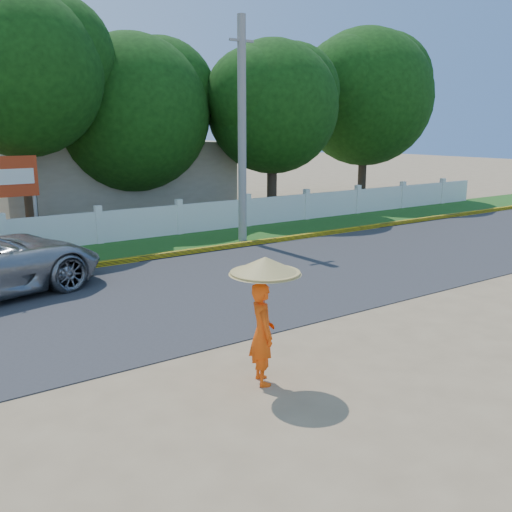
{
  "coord_description": "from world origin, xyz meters",
  "views": [
    {
      "loc": [
        -6.42,
        -7.22,
        3.85
      ],
      "look_at": [
        0.0,
        2.0,
        1.3
      ],
      "focal_mm": 40.0,
      "sensor_mm": 36.0,
      "label": 1
    }
  ],
  "objects": [
    {
      "name": "ground",
      "position": [
        0.0,
        0.0,
        0.0
      ],
      "size": [
        120.0,
        120.0,
        0.0
      ],
      "primitive_type": "plane",
      "color": "#9E8460",
      "rests_on": "ground"
    },
    {
      "name": "road",
      "position": [
        0.0,
        4.5,
        0.01
      ],
      "size": [
        60.0,
        7.0,
        0.02
      ],
      "primitive_type": "cube",
      "color": "#38383A",
      "rests_on": "ground"
    },
    {
      "name": "grass_verge",
      "position": [
        0.0,
        9.75,
        0.01
      ],
      "size": [
        60.0,
        3.5,
        0.03
      ],
      "primitive_type": "cube",
      "color": "#2D601E",
      "rests_on": "ground"
    },
    {
      "name": "curb",
      "position": [
        0.0,
        8.05,
        0.08
      ],
      "size": [
        40.0,
        0.18,
        0.16
      ],
      "primitive_type": "cube",
      "color": "yellow",
      "rests_on": "ground"
    },
    {
      "name": "fence",
      "position": [
        0.0,
        11.2,
        0.55
      ],
      "size": [
        40.0,
        0.1,
        1.1
      ],
      "primitive_type": "cube",
      "color": "silver",
      "rests_on": "ground"
    },
    {
      "name": "building_near",
      "position": [
        3.0,
        18.0,
        1.6
      ],
      "size": [
        10.0,
        6.0,
        3.2
      ],
      "primitive_type": "cube",
      "color": "#B7AD99",
      "rests_on": "ground"
    },
    {
      "name": "utility_pole",
      "position": [
        4.19,
        8.82,
        3.67
      ],
      "size": [
        0.28,
        0.28,
        7.34
      ],
      "primitive_type": "cylinder",
      "color": "gray",
      "rests_on": "ground"
    },
    {
      "name": "monk_with_parasol",
      "position": [
        -1.66,
        -0.58,
        1.29
      ],
      "size": [
        1.09,
        1.09,
        1.98
      ],
      "color": "#FA4E0D",
      "rests_on": "ground"
    },
    {
      "name": "tree_row",
      "position": [
        2.78,
        14.35,
        4.89
      ],
      "size": [
        34.87,
        7.96,
        8.87
      ],
      "color": "#473828",
      "rests_on": "ground"
    }
  ]
}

